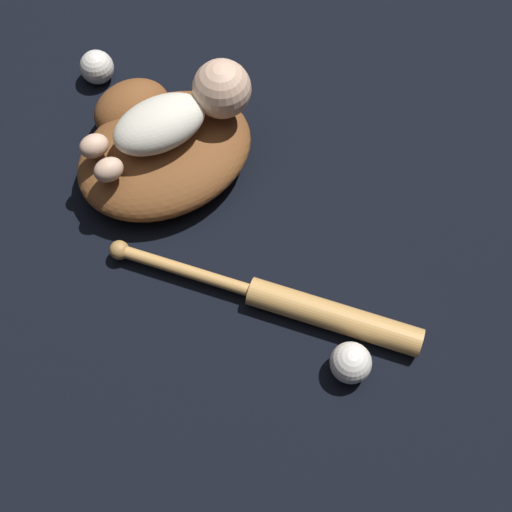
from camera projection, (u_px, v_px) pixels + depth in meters
The scene contains 6 objects.
ground_plane at pixel (168, 192), 1.42m from camera, with size 6.00×6.00×0.00m, color black.
baseball_glove at pixel (160, 146), 1.40m from camera, with size 0.39×0.37×0.11m.
baby_figure at pixel (183, 111), 1.32m from camera, with size 0.34×0.16×0.11m.
baseball_bat at pixel (302, 307), 1.27m from camera, with size 0.33×0.53×0.05m.
baseball at pixel (351, 363), 1.21m from camera, with size 0.07×0.07×0.07m.
baseball_spare at pixel (97, 67), 1.52m from camera, with size 0.07×0.07×0.07m.
Camera 1 is at (-0.38, -0.70, 1.20)m, focal length 50.00 mm.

